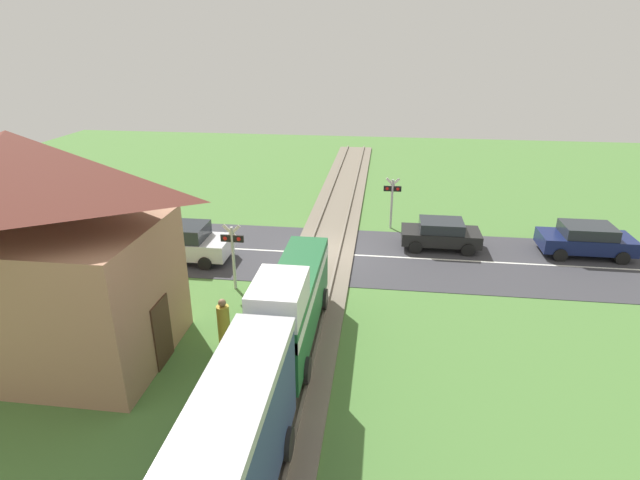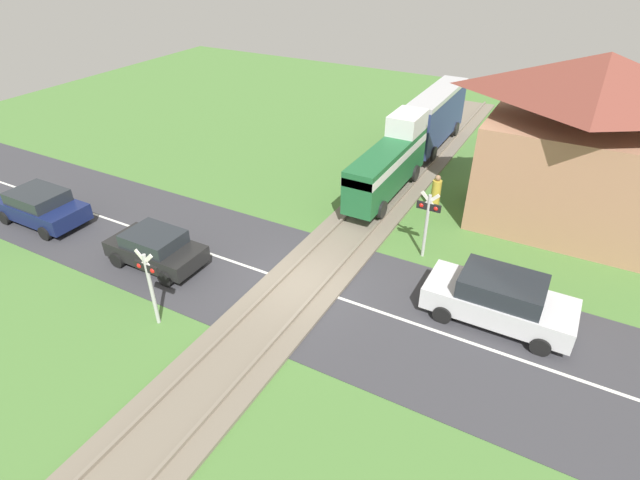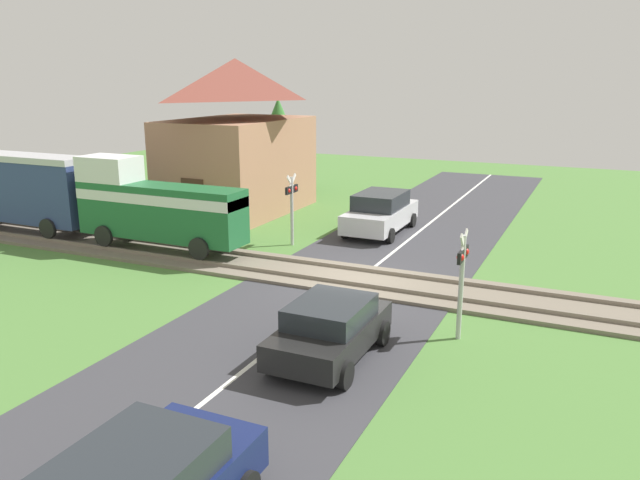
{
  "view_description": "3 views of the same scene",
  "coord_description": "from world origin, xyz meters",
  "px_view_note": "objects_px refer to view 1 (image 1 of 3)",
  "views": [
    {
      "loc": [
        -2.57,
        20.97,
        9.26
      ],
      "look_at": [
        0.0,
        1.27,
        1.2
      ],
      "focal_mm": 28.0,
      "sensor_mm": 36.0,
      "label": 1
    },
    {
      "loc": [
        7.23,
        -11.9,
        10.74
      ],
      "look_at": [
        0.0,
        1.27,
        1.2
      ],
      "focal_mm": 28.0,
      "sensor_mm": 36.0,
      "label": 2
    },
    {
      "loc": [
        -17.3,
        -6.63,
        6.18
      ],
      "look_at": [
        0.0,
        1.27,
        1.2
      ],
      "focal_mm": 35.0,
      "sensor_mm": 36.0,
      "label": 3
    }
  ],
  "objects_px": {
    "car_near_crossing": "(441,233)",
    "pedestrian_by_station": "(224,324)",
    "crossing_signal_west_approach": "(392,196)",
    "crossing_signal_east_approach": "(233,247)",
    "car_far_side": "(179,242)",
    "train": "(267,367)",
    "car_behind_queue": "(586,239)",
    "station_building": "(34,253)"
  },
  "relations": [
    {
      "from": "train",
      "to": "car_behind_queue",
      "type": "bearing_deg",
      "value": -133.22
    },
    {
      "from": "train",
      "to": "crossing_signal_east_approach",
      "type": "height_order",
      "value": "train"
    },
    {
      "from": "car_behind_queue",
      "to": "crossing_signal_west_approach",
      "type": "height_order",
      "value": "crossing_signal_west_approach"
    },
    {
      "from": "crossing_signal_east_approach",
      "to": "station_building",
      "type": "xyz_separation_m",
      "value": [
        4.35,
        5.02,
        1.68
      ]
    },
    {
      "from": "crossing_signal_west_approach",
      "to": "pedestrian_by_station",
      "type": "relative_size",
      "value": 1.66
    },
    {
      "from": "car_far_side",
      "to": "station_building",
      "type": "height_order",
      "value": "station_building"
    },
    {
      "from": "car_far_side",
      "to": "station_building",
      "type": "bearing_deg",
      "value": 81.4
    },
    {
      "from": "car_near_crossing",
      "to": "crossing_signal_east_approach",
      "type": "relative_size",
      "value": 1.34
    },
    {
      "from": "car_far_side",
      "to": "car_behind_queue",
      "type": "distance_m",
      "value": 18.38
    },
    {
      "from": "car_far_side",
      "to": "pedestrian_by_station",
      "type": "relative_size",
      "value": 2.77
    },
    {
      "from": "car_behind_queue",
      "to": "pedestrian_by_station",
      "type": "xyz_separation_m",
      "value": [
        14.15,
        9.1,
        -0.03
      ]
    },
    {
      "from": "car_far_side",
      "to": "crossing_signal_west_approach",
      "type": "xyz_separation_m",
      "value": [
        -9.37,
        -5.27,
        0.9
      ]
    },
    {
      "from": "car_near_crossing",
      "to": "crossing_signal_east_approach",
      "type": "height_order",
      "value": "crossing_signal_east_approach"
    },
    {
      "from": "car_far_side",
      "to": "pedestrian_by_station",
      "type": "distance_m",
      "value": 7.4
    },
    {
      "from": "crossing_signal_east_approach",
      "to": "station_building",
      "type": "height_order",
      "value": "station_building"
    },
    {
      "from": "train",
      "to": "pedestrian_by_station",
      "type": "relative_size",
      "value": 8.25
    },
    {
      "from": "crossing_signal_west_approach",
      "to": "crossing_signal_east_approach",
      "type": "distance_m",
      "value": 9.82
    },
    {
      "from": "train",
      "to": "car_behind_queue",
      "type": "xyz_separation_m",
      "value": [
        -11.86,
        -12.62,
        -1.09
      ]
    },
    {
      "from": "car_near_crossing",
      "to": "car_far_side",
      "type": "bearing_deg",
      "value": 13.85
    },
    {
      "from": "car_far_side",
      "to": "crossing_signal_east_approach",
      "type": "height_order",
      "value": "crossing_signal_east_approach"
    },
    {
      "from": "train",
      "to": "crossing_signal_west_approach",
      "type": "relative_size",
      "value": 4.98
    },
    {
      "from": "car_near_crossing",
      "to": "pedestrian_by_station",
      "type": "bearing_deg",
      "value": 49.88
    },
    {
      "from": "car_far_side",
      "to": "pedestrian_by_station",
      "type": "height_order",
      "value": "car_far_side"
    },
    {
      "from": "crossing_signal_west_approach",
      "to": "station_building",
      "type": "relative_size",
      "value": 0.35
    },
    {
      "from": "crossing_signal_west_approach",
      "to": "crossing_signal_east_approach",
      "type": "xyz_separation_m",
      "value": [
        6.13,
        7.67,
        0.0
      ]
    },
    {
      "from": "train",
      "to": "pedestrian_by_station",
      "type": "bearing_deg",
      "value": -56.92
    },
    {
      "from": "car_near_crossing",
      "to": "car_behind_queue",
      "type": "xyz_separation_m",
      "value": [
        -6.48,
        0.0,
        0.04
      ]
    },
    {
      "from": "car_near_crossing",
      "to": "crossing_signal_west_approach",
      "type": "relative_size",
      "value": 1.34
    },
    {
      "from": "crossing_signal_west_approach",
      "to": "pedestrian_by_station",
      "type": "distance_m",
      "value": 12.72
    },
    {
      "from": "car_far_side",
      "to": "train",
      "type": "bearing_deg",
      "value": 122.91
    },
    {
      "from": "crossing_signal_west_approach",
      "to": "station_building",
      "type": "bearing_deg",
      "value": 50.42
    },
    {
      "from": "crossing_signal_east_approach",
      "to": "car_far_side",
      "type": "bearing_deg",
      "value": -36.52
    },
    {
      "from": "train",
      "to": "car_behind_queue",
      "type": "height_order",
      "value": "train"
    },
    {
      "from": "car_behind_queue",
      "to": "station_building",
      "type": "bearing_deg",
      "value": 28.09
    },
    {
      "from": "crossing_signal_east_approach",
      "to": "car_near_crossing",
      "type": "bearing_deg",
      "value": -148.01
    },
    {
      "from": "train",
      "to": "crossing_signal_west_approach",
      "type": "height_order",
      "value": "train"
    },
    {
      "from": "station_building",
      "to": "train",
      "type": "bearing_deg",
      "value": 162.61
    },
    {
      "from": "crossing_signal_west_approach",
      "to": "pedestrian_by_station",
      "type": "xyz_separation_m",
      "value": [
        5.36,
        11.5,
        -1.01
      ]
    },
    {
      "from": "car_far_side",
      "to": "crossing_signal_west_approach",
      "type": "relative_size",
      "value": 1.67
    },
    {
      "from": "train",
      "to": "car_near_crossing",
      "type": "xyz_separation_m",
      "value": [
        -5.38,
        -12.62,
        -1.13
      ]
    },
    {
      "from": "crossing_signal_west_approach",
      "to": "station_building",
      "type": "distance_m",
      "value": 16.55
    },
    {
      "from": "car_behind_queue",
      "to": "station_building",
      "type": "distance_m",
      "value": 22.02
    }
  ]
}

